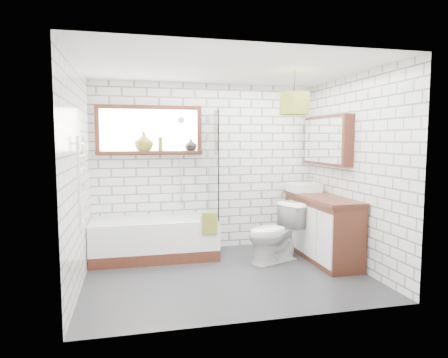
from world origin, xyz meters
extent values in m
cube|color=#26262A|center=(0.00, 0.00, -0.01)|extent=(3.40, 2.60, 0.01)
cube|color=white|center=(0.00, 0.00, 2.50)|extent=(3.40, 2.60, 0.01)
cube|color=white|center=(0.00, 1.30, 1.25)|extent=(3.40, 0.01, 2.50)
cube|color=white|center=(0.00, -1.30, 1.25)|extent=(3.40, 0.01, 2.50)
cube|color=white|center=(-1.70, 0.00, 1.25)|extent=(0.01, 2.60, 2.50)
cube|color=white|center=(1.70, 0.00, 1.25)|extent=(0.01, 2.60, 2.50)
cube|color=#3A1910|center=(-0.85, 1.26, 1.80)|extent=(1.52, 0.16, 0.68)
cube|color=white|center=(-1.66, 0.00, 1.20)|extent=(0.06, 0.52, 1.00)
cube|color=#3A1910|center=(1.62, 0.60, 1.65)|extent=(0.16, 1.20, 0.70)
cylinder|color=silver|center=(-0.40, 1.26, 1.35)|extent=(0.02, 0.02, 1.30)
cube|color=white|center=(-0.82, 0.92, 0.28)|extent=(1.73, 0.76, 0.56)
cube|color=white|center=(0.02, 0.92, 1.31)|extent=(0.02, 0.72, 1.50)
cube|color=olive|center=(-0.11, 0.54, 0.54)|extent=(0.21, 0.06, 0.29)
cube|color=#C3B788|center=(-0.14, 0.54, 0.54)|extent=(0.18, 0.04, 0.23)
cube|color=#3A1910|center=(1.45, 0.37, 0.44)|extent=(0.50, 1.55, 0.89)
cube|color=white|center=(1.39, 0.84, 0.95)|extent=(0.44, 0.38, 0.13)
cylinder|color=silver|center=(1.55, 0.84, 1.02)|extent=(0.04, 0.04, 0.16)
imported|color=white|center=(0.76, 0.38, 0.40)|extent=(0.68, 0.88, 0.79)
imported|color=olive|center=(-0.94, 1.23, 1.62)|extent=(0.30, 0.30, 0.28)
imported|color=black|center=(-0.25, 1.23, 1.57)|extent=(0.21, 0.21, 0.18)
cylinder|color=olive|center=(-0.70, 1.23, 1.58)|extent=(0.08, 0.08, 0.20)
cylinder|color=olive|center=(0.83, -0.06, 2.10)|extent=(0.36, 0.36, 0.27)
camera|label=1|loc=(-1.12, -4.66, 1.66)|focal=32.00mm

